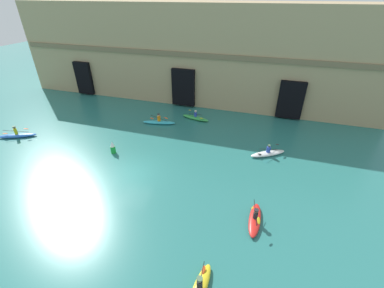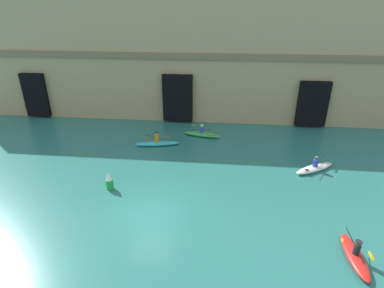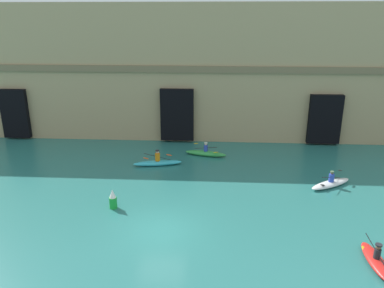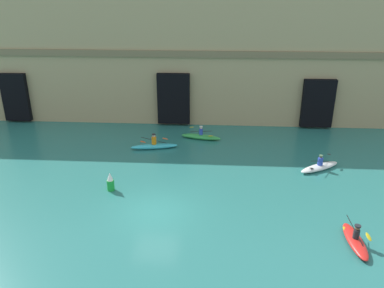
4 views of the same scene
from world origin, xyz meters
name	(u,v)px [view 2 (image 2 of 4)]	position (x,y,z in m)	size (l,w,h in m)	color
ground_plane	(150,214)	(0.00, 0.00, 0.00)	(120.00, 120.00, 0.00)	#28706B
cliff_bluff	(182,56)	(-0.71, 18.50, 5.74)	(44.81, 8.37, 11.52)	tan
kayak_green	(202,134)	(2.01, 11.01, 0.24)	(3.34, 1.35, 1.10)	green
kayak_white	(315,168)	(10.22, 5.92, 0.21)	(3.17, 2.43, 1.04)	white
kayak_red	(355,256)	(9.87, -2.20, 0.21)	(0.72, 2.90, 1.08)	red
kayak_cyan	(157,143)	(-1.46, 8.76, 0.25)	(3.62, 1.36, 1.19)	#33B2C6
marker_buoy	(109,182)	(-3.03, 2.17, 0.53)	(0.44, 0.44, 1.15)	green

